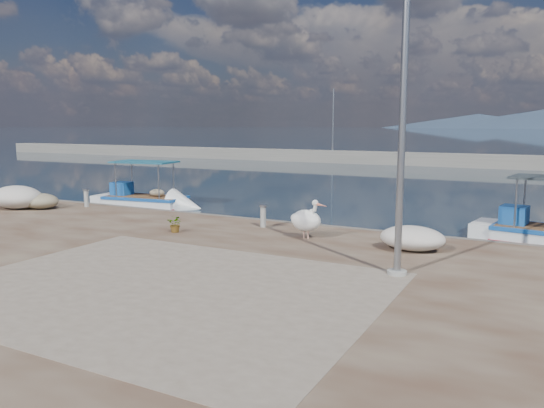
% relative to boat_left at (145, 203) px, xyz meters
% --- Properties ---
extents(ground, '(1400.00, 1400.00, 0.00)m').
position_rel_boat_left_xyz_m(ground, '(8.99, -7.83, -0.20)').
color(ground, '#162635').
rests_on(ground, ground).
extents(quay, '(44.00, 22.00, 0.50)m').
position_rel_boat_left_xyz_m(quay, '(8.99, -13.83, 0.05)').
color(quay, '#44291D').
rests_on(quay, ground).
extents(quay_patch, '(9.00, 7.00, 0.01)m').
position_rel_boat_left_xyz_m(quay_patch, '(9.99, -10.83, 0.31)').
color(quay_patch, gray).
rests_on(quay_patch, quay).
extents(breakwater, '(120.00, 2.20, 7.50)m').
position_rel_boat_left_xyz_m(breakwater, '(8.99, 32.17, 0.40)').
color(breakwater, gray).
rests_on(breakwater, ground).
extents(boat_left, '(5.48, 2.44, 2.54)m').
position_rel_boat_left_xyz_m(boat_left, '(0.00, 0.00, 0.00)').
color(boat_left, white).
rests_on(boat_left, ground).
extents(pelican, '(1.27, 0.76, 1.21)m').
position_rel_boat_left_xyz_m(pelican, '(10.68, -5.01, 0.87)').
color(pelican, tan).
rests_on(pelican, quay).
extents(lamp_post, '(0.44, 0.96, 7.00)m').
position_rel_boat_left_xyz_m(lamp_post, '(14.09, -7.56, 3.60)').
color(lamp_post, gray).
rests_on(lamp_post, quay).
extents(bollard_near, '(0.25, 0.25, 0.75)m').
position_rel_boat_left_xyz_m(bollard_near, '(8.66, -4.03, 0.71)').
color(bollard_near, gray).
rests_on(bollard_near, quay).
extents(bollard_far, '(0.25, 0.25, 0.75)m').
position_rel_boat_left_xyz_m(bollard_far, '(0.04, -3.61, 0.71)').
color(bollard_far, gray).
rests_on(bollard_far, quay).
extents(potted_plant, '(0.57, 0.52, 0.54)m').
position_rel_boat_left_xyz_m(potted_plant, '(6.63, -6.11, 0.57)').
color(potted_plant, '#33722D').
rests_on(potted_plant, quay).
extents(net_pile_b, '(1.59, 1.23, 0.62)m').
position_rel_boat_left_xyz_m(net_pile_b, '(-1.24, -4.82, 0.61)').
color(net_pile_b, tan).
rests_on(net_pile_b, quay).
extents(net_pile_d, '(1.76, 1.32, 0.66)m').
position_rel_boat_left_xyz_m(net_pile_d, '(13.83, -5.01, 0.63)').
color(net_pile_d, silver).
rests_on(net_pile_d, quay).
extents(net_pile_a, '(2.28, 1.66, 0.93)m').
position_rel_boat_left_xyz_m(net_pile_a, '(-2.13, -5.24, 0.77)').
color(net_pile_a, silver).
rests_on(net_pile_a, quay).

